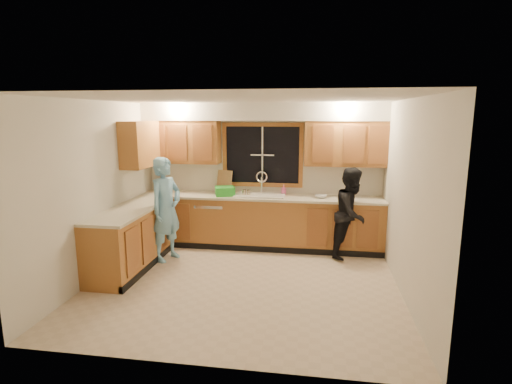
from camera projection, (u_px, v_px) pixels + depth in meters
floor at (244, 283)px, 5.55m from camera, size 4.20×4.20×0.00m
ceiling at (243, 99)px, 5.08m from camera, size 4.20×4.20×0.00m
wall_back at (262, 174)px, 7.16m from camera, size 4.20×0.00×4.20m
wall_left at (97, 191)px, 5.63m from camera, size 0.00×3.80×3.80m
wall_right at (408, 200)px, 5.00m from camera, size 0.00×3.80×3.80m
base_cabinets_back at (260, 222)px, 7.02m from camera, size 4.20×0.60×0.88m
base_cabinets_left at (132, 239)px, 6.07m from camera, size 0.60×1.90×0.88m
countertop_back at (260, 197)px, 6.92m from camera, size 4.20×0.63×0.04m
countertop_left at (131, 210)px, 5.98m from camera, size 0.63×1.90×0.04m
upper_cabinets_left at (182, 142)px, 7.10m from camera, size 1.35×0.33×0.75m
upper_cabinets_right at (345, 144)px, 6.68m from camera, size 1.35×0.33×0.75m
upper_cabinets_return at (140, 144)px, 6.58m from camera, size 0.33×0.90×0.75m
soffit at (261, 112)px, 6.78m from camera, size 4.20×0.35×0.30m
window_frame at (262, 155)px, 7.08m from camera, size 1.44×0.03×1.14m
sink at (260, 199)px, 6.94m from camera, size 0.86×0.52×0.57m
dishwasher at (213, 222)px, 7.14m from camera, size 0.60×0.56×0.82m
stove at (113, 251)px, 5.52m from camera, size 0.58×0.75×0.90m
man at (166, 209)px, 6.32m from camera, size 0.60×0.71×1.66m
woman at (352, 213)px, 6.44m from camera, size 0.87×0.91×1.48m
knife_block at (165, 185)px, 7.33m from camera, size 0.16×0.16×0.22m
cutting_board at (224, 181)px, 7.21m from camera, size 0.32×0.20×0.40m
dish_crate at (225, 191)px, 6.94m from camera, size 0.41×0.39×0.15m
soap_bottle at (284, 190)px, 7.01m from camera, size 0.09×0.09×0.17m
bowl at (321, 196)px, 6.74m from camera, size 0.23×0.23×0.05m
can_left at (244, 193)px, 6.88m from camera, size 0.08×0.08×0.12m
can_right at (249, 193)px, 6.87m from camera, size 0.07×0.07×0.11m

